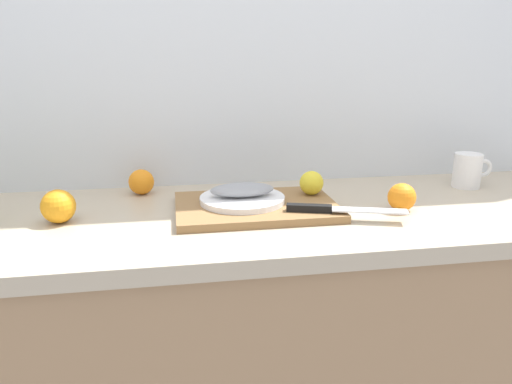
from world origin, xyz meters
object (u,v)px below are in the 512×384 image
(lemon_0, at_px, (312,183))
(orange_0, at_px, (58,207))
(coffee_mug_0, at_px, (468,170))
(chef_knife, at_px, (331,209))
(cutting_board, at_px, (256,207))
(fish_fillet, at_px, (242,190))
(white_plate, at_px, (242,199))

(lemon_0, relative_size, orange_0, 0.80)
(lemon_0, bearing_deg, coffee_mug_0, 7.44)
(chef_knife, xyz_separation_m, coffee_mug_0, (0.51, 0.23, 0.02))
(cutting_board, xyz_separation_m, fish_fillet, (-0.03, 0.02, 0.04))
(cutting_board, xyz_separation_m, white_plate, (-0.03, 0.02, 0.02))
(white_plate, relative_size, chef_knife, 0.77)
(fish_fillet, distance_m, chef_knife, 0.24)
(cutting_board, distance_m, lemon_0, 0.18)
(chef_knife, relative_size, lemon_0, 4.38)
(coffee_mug_0, bearing_deg, white_plate, -171.53)
(fish_fillet, xyz_separation_m, chef_knife, (0.20, -0.12, -0.02))
(fish_fillet, bearing_deg, white_plate, 63.43)
(white_plate, relative_size, fish_fillet, 1.33)
(white_plate, xyz_separation_m, orange_0, (-0.45, -0.03, 0.01))
(chef_knife, distance_m, lemon_0, 0.16)
(cutting_board, bearing_deg, coffee_mug_0, 10.25)
(cutting_board, bearing_deg, lemon_0, 18.63)
(cutting_board, bearing_deg, chef_knife, -32.57)
(fish_fillet, relative_size, coffee_mug_0, 1.36)
(fish_fillet, bearing_deg, coffee_mug_0, 8.47)
(orange_0, bearing_deg, chef_knife, -8.07)
(orange_0, bearing_deg, cutting_board, 1.73)
(fish_fillet, xyz_separation_m, lemon_0, (0.20, 0.04, -0.00))
(white_plate, distance_m, orange_0, 0.45)
(cutting_board, height_order, chef_knife, chef_knife)
(chef_knife, height_order, coffee_mug_0, coffee_mug_0)
(chef_knife, xyz_separation_m, lemon_0, (-0.00, 0.16, 0.02))
(fish_fillet, relative_size, chef_knife, 0.58)
(cutting_board, height_order, white_plate, white_plate)
(white_plate, distance_m, chef_knife, 0.23)
(cutting_board, distance_m, chef_knife, 0.20)
(white_plate, bearing_deg, lemon_0, 11.08)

